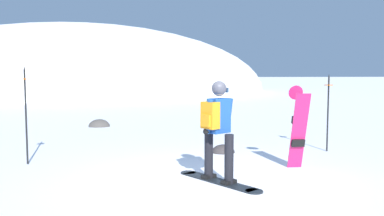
% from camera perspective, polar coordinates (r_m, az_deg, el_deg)
% --- Properties ---
extents(ground_plane, '(300.00, 300.00, 0.00)m').
position_cam_1_polar(ground_plane, '(7.01, 2.26, -10.31)').
color(ground_plane, white).
extents(ridge_peak_main, '(36.23, 32.61, 12.91)m').
position_cam_1_polar(ridge_peak_main, '(41.55, -15.69, 2.29)').
color(ridge_peak_main, white).
rests_on(ridge_peak_main, ground).
extents(snowboarder_main, '(1.17, 1.56, 1.71)m').
position_cam_1_polar(snowboarder_main, '(6.81, 3.59, -2.89)').
color(snowboarder_main, black).
rests_on(snowboarder_main, ground).
extents(spare_snowboard, '(0.28, 0.46, 1.61)m').
position_cam_1_polar(spare_snowboard, '(7.99, 14.69, -2.63)').
color(spare_snowboard, '#D11E5B').
rests_on(spare_snowboard, ground).
extents(piste_marker_near, '(0.20, 0.20, 1.82)m').
position_cam_1_polar(piste_marker_near, '(10.01, 18.56, 0.11)').
color(piste_marker_near, black).
rests_on(piste_marker_near, ground).
extents(piste_marker_far, '(0.20, 0.20, 1.98)m').
position_cam_1_polar(piste_marker_far, '(8.79, -22.30, -0.08)').
color(piste_marker_far, black).
rests_on(piste_marker_far, ground).
extents(rock_dark, '(0.54, 0.46, 0.38)m').
position_cam_1_polar(rock_dark, '(9.49, 4.39, -6.26)').
color(rock_dark, '#383333').
rests_on(rock_dark, ground).
extents(rock_mid, '(0.72, 0.62, 0.51)m').
position_cam_1_polar(rock_mid, '(14.30, -12.88, -2.55)').
color(rock_mid, '#4C4742').
rests_on(rock_mid, ground).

